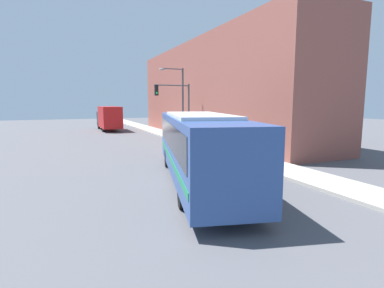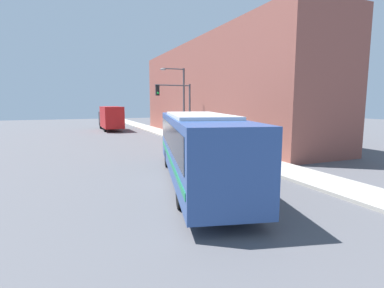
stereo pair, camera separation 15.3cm
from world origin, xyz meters
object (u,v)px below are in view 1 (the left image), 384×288
city_bus (198,143)px  pedestrian_near_corner (202,135)px  fire_hydrant (250,155)px  traffic_light_pole (177,102)px  street_lamp (180,98)px  delivery_truck (109,118)px  parking_meter (198,135)px

city_bus → pedestrian_near_corner: city_bus is taller
pedestrian_near_corner → fire_hydrant: bearing=-93.6°
traffic_light_pole → pedestrian_near_corner: 3.75m
city_bus → street_lamp: size_ratio=1.81×
fire_hydrant → pedestrian_near_corner: 7.89m
pedestrian_near_corner → street_lamp: bearing=98.7°
delivery_truck → pedestrian_near_corner: 19.05m
traffic_light_pole → parking_meter: (0.98, -2.30, -2.76)m
traffic_light_pole → street_lamp: size_ratio=0.77×
traffic_light_pole → pedestrian_near_corner: (1.48, -2.04, -2.77)m
fire_hydrant → traffic_light_pole: 10.46m
traffic_light_pole → city_bus: bearing=-106.5°
traffic_light_pole → parking_meter: bearing=-66.9°
delivery_truck → parking_meter: bearing=-76.1°
city_bus → parking_meter: size_ratio=10.19×
city_bus → street_lamp: street_lamp is taller
street_lamp → pedestrian_near_corner: 4.95m
parking_meter → pedestrian_near_corner: pedestrian_near_corner is taller
street_lamp → traffic_light_pole: bearing=-118.4°
delivery_truck → pedestrian_near_corner: bearing=-74.5°
street_lamp → city_bus: bearing=-108.0°
parking_meter → city_bus: bearing=-114.6°
fire_hydrant → street_lamp: street_lamp is taller
city_bus → pedestrian_near_corner: 11.85m
traffic_light_pole → pedestrian_near_corner: traffic_light_pole is taller
city_bus → parking_meter: 11.40m
fire_hydrant → pedestrian_near_corner: bearing=86.4°
city_bus → pedestrian_near_corner: size_ratio=7.65×
traffic_light_pole → street_lamp: (0.91, 1.68, 0.44)m
street_lamp → fire_hydrant: bearing=-89.6°
delivery_truck → parking_meter: (4.60, -18.60, -0.76)m
city_bus → traffic_light_pole: size_ratio=2.35×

